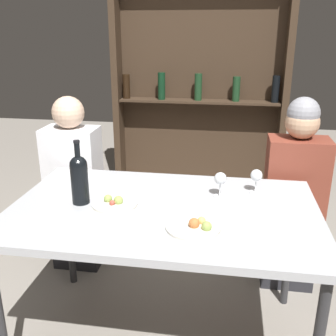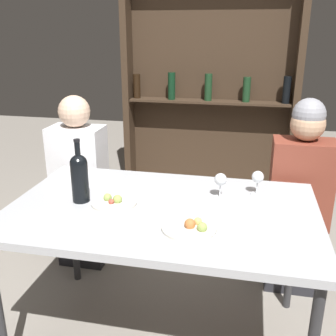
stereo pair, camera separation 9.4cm
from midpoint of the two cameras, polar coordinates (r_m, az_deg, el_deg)
ground_plane at (r=2.32m, az=0.50°, el=-23.24°), size 10.00×10.00×0.00m
dining_table at (r=1.91m, az=0.57°, el=-7.29°), size 1.47×0.91×0.77m
wine_rack_wall at (r=3.68m, az=6.84°, el=12.87°), size 1.59×0.21×2.30m
wine_bottle at (r=1.93m, az=-11.37°, el=-1.11°), size 0.08×0.08×0.32m
wine_glass_0 at (r=2.05m, az=14.17°, el=-1.43°), size 0.06×0.06×0.13m
wine_glass_1 at (r=1.97m, az=8.99°, el=-1.82°), size 0.06×0.06×0.13m
food_plate_0 at (r=1.68m, az=4.93°, el=-8.55°), size 0.24×0.24×0.05m
food_plate_1 at (r=1.92m, az=-6.46°, el=-4.90°), size 0.22×0.22×0.05m
seated_person_left at (r=2.71m, az=-11.64°, el=-2.79°), size 0.35×0.22×1.18m
seated_person_right at (r=2.52m, az=19.44°, el=-4.59°), size 0.35×0.22×1.22m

